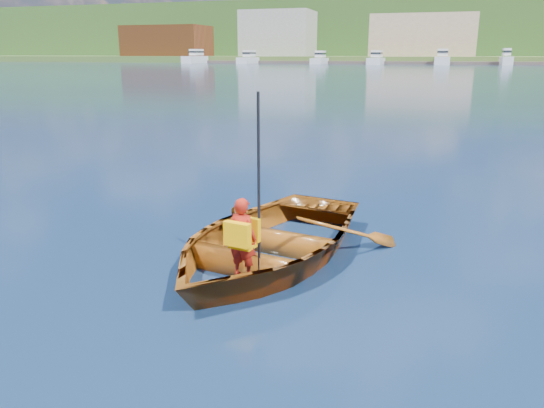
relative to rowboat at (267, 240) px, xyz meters
The scene contains 8 objects.
ground 1.42m from the rowboat, ahead, with size 600.00×600.00×0.00m.
rowboat is the anchor object (origin of this frame).
child_paddler 0.98m from the rowboat, 91.09° to the right, with size 0.41×0.39×2.28m.
shoreline 236.97m from the rowboat, 89.67° to the left, with size 400.00×140.00×22.00m.
dock 148.75m from the rowboat, 84.85° to the left, with size 160.05×8.24×0.80m.
waterfront_buildings 165.44m from the rowboat, 92.20° to the left, with size 202.00×16.00×14.00m.
marina_yachts 143.47m from the rowboat, 90.86° to the left, with size 145.22×13.45×4.37m.
hillside_trees 238.35m from the rowboat, 94.84° to the left, with size 236.96×70.73×21.75m.
Camera 1 is at (0.75, -6.83, 2.80)m, focal length 35.00 mm.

